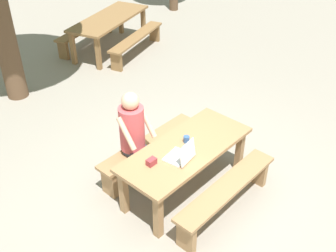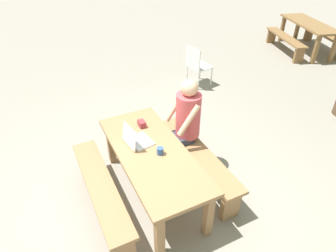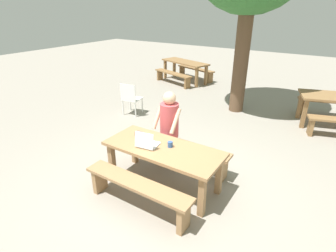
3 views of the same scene
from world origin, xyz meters
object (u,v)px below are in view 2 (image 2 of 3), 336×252
Objects in this scene: laptop at (136,139)px; small_pouch at (142,124)px; picnic_table_rear at (309,27)px; person_seated at (186,118)px; plastic_chair at (197,65)px; picnic_table_front at (152,158)px; coffee_mug at (160,151)px.

laptop is 0.38m from small_pouch.
small_pouch is at bearing -50.29° from picnic_table_rear.
person_seated is 2.63m from plastic_chair.
person_seated is at bearing -46.14° from picnic_table_rear.
small_pouch is 6.29m from picnic_table_rear.
coffee_mug reaches higher than picnic_table_front.
coffee_mug reaches higher than small_pouch.
plastic_chair is at bearing 145.52° from person_seated.
coffee_mug is at bearing -45.28° from picnic_table_rear.
picnic_table_front is 0.91× the size of picnic_table_rear.
picnic_table_rear is at bearing -73.66° from laptop.
small_pouch is 0.60m from person_seated.
plastic_chair is (-2.55, 2.05, -0.29)m from coffee_mug.
laptop is 0.26× the size of person_seated.
person_seated is at bearing 67.21° from small_pouch.
coffee_mug is at bearing -1.91° from small_pouch.
small_pouch is 1.35× the size of coffee_mug.
coffee_mug is at bearing 131.29° from plastic_chair.
plastic_chair is at bearing 141.21° from coffee_mug.
picnic_table_rear is at bearing 116.67° from picnic_table_front.
coffee_mug is (0.63, -0.02, 0.00)m from small_pouch.
picnic_table_front is 0.74m from person_seated.
laptop is 0.76m from person_seated.
picnic_table_rear is (-2.65, 5.25, -0.17)m from person_seated.
plastic_chair is at bearing 133.41° from small_pouch.
laptop is 6.60m from picnic_table_rear.
picnic_table_front is 5.35× the size of laptop.
laptop is 2.89× the size of small_pouch.
person_seated reaches higher than plastic_chair.
laptop is at bearing -48.42° from picnic_table_rear.
laptop reaches higher than picnic_table_front.
laptop is at bearing 125.15° from plastic_chair.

